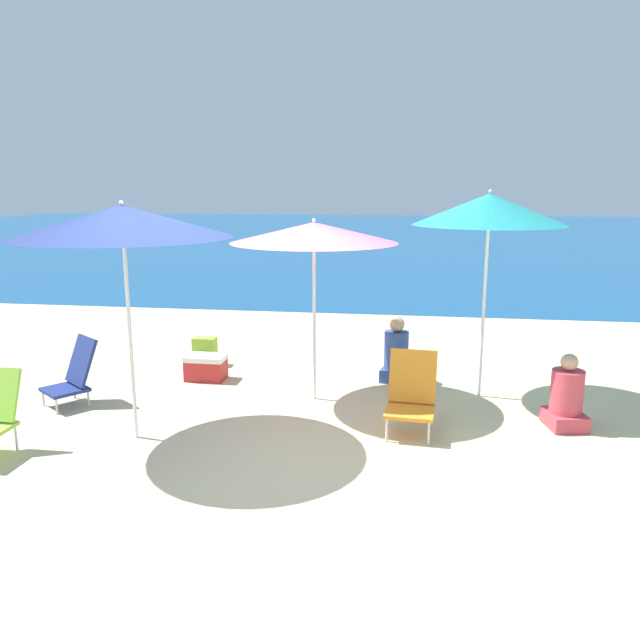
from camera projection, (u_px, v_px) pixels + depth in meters
ground_plane at (246, 445)px, 5.88m from camera, size 60.00×60.00×0.00m
sea_water at (383, 234)px, 31.26m from camera, size 60.00×40.00×0.01m
beach_umbrella_pink at (314, 233)px, 6.77m from camera, size 1.84×1.84×2.05m
beach_umbrella_teal at (489, 210)px, 6.81m from camera, size 1.68×1.68×2.36m
beach_umbrella_navy at (122, 222)px, 5.63m from camera, size 1.99×1.99×2.27m
beach_chair_orange at (411, 393)px, 6.16m from camera, size 0.51×0.62×0.79m
beach_chair_navy at (74, 374)px, 6.93m from camera, size 0.66×0.68×0.75m
person_seated_near at (396, 354)px, 7.77m from camera, size 0.40×0.45×0.82m
person_seated_far at (566, 399)px, 6.26m from camera, size 0.42×0.47×0.77m
backpack_lime at (205, 351)px, 8.50m from camera, size 0.31×0.22×0.38m
cooler_box at (206, 367)px, 7.85m from camera, size 0.50×0.33×0.31m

